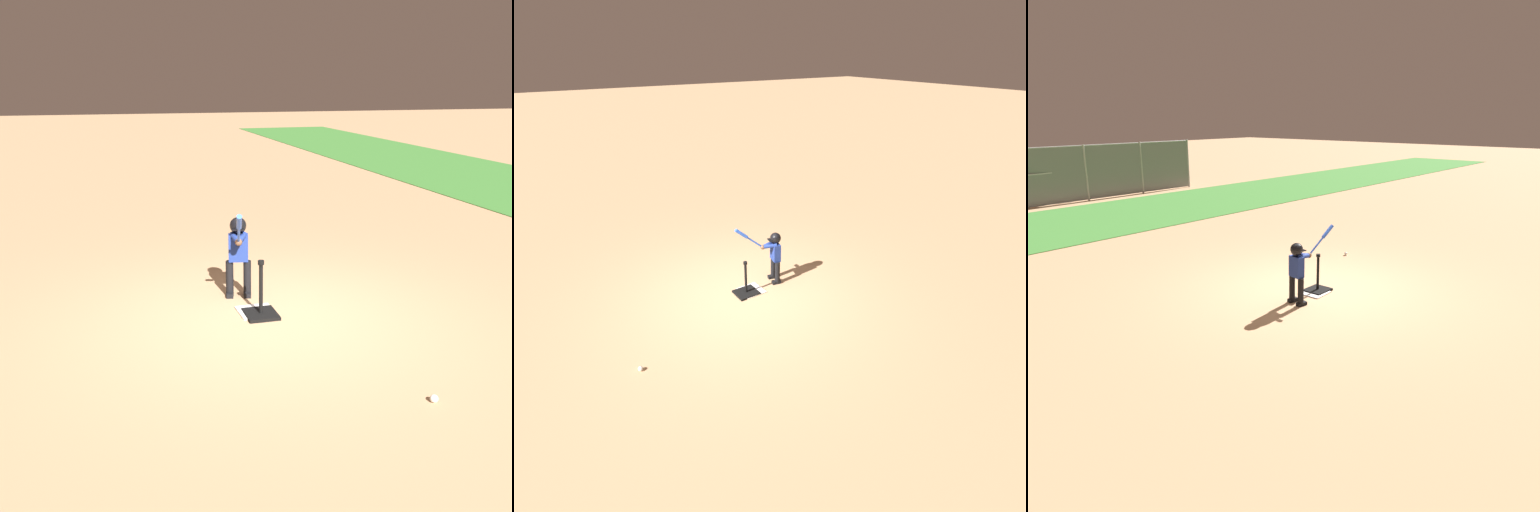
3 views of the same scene
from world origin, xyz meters
The scene contains 7 objects.
ground_plane centered at (0.00, 0.00, 0.00)m, with size 90.00×90.00×0.00m, color tan.
grass_outfield_strip centered at (0.00, 9.01, 0.01)m, with size 56.00×5.19×0.02m, color #3D7F33.
home_plate centered at (-0.24, -0.10, 0.01)m, with size 0.44×0.44×0.02m, color white.
batting_tee centered at (-0.12, -0.08, 0.10)m, with size 0.43×0.39×0.70m.
batter_child centered at (-0.83, -0.18, 0.68)m, with size 0.91×0.38×1.28m.
baseball centered at (2.25, 0.86, 0.04)m, with size 0.07×0.07×0.07m, color white.
bleachers_far_left centered at (6.13, 14.32, 0.51)m, with size 2.87×1.87×1.06m.
Camera 3 is at (-7.09, -5.13, 3.11)m, focal length 35.00 mm.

